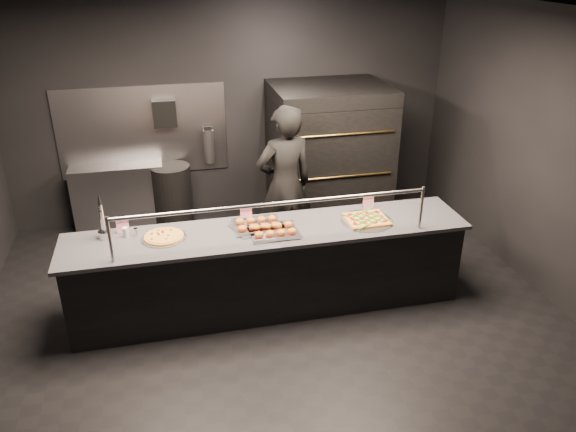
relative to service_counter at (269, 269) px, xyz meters
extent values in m
plane|color=black|center=(0.00, 0.00, -0.46)|extent=(6.00, 6.00, 0.00)
plane|color=black|center=(0.00, 0.00, 2.54)|extent=(6.00, 6.00, 0.00)
cube|color=black|center=(0.00, 2.50, 1.04)|extent=(6.00, 0.04, 3.00)
cube|color=black|center=(0.00, -2.50, 1.04)|extent=(6.00, 0.04, 3.00)
cube|color=black|center=(3.00, 0.00, 1.04)|extent=(0.04, 5.00, 3.00)
cube|color=#99999E|center=(-1.20, 2.48, 0.84)|extent=(2.20, 0.02, 1.20)
cube|color=black|center=(0.00, 0.00, -0.02)|extent=(4.00, 0.70, 0.88)
cube|color=#3D3D42|center=(0.00, 0.00, 0.44)|extent=(4.10, 0.78, 0.04)
cylinder|color=#99999E|center=(-1.50, -0.30, 0.68)|extent=(0.03, 0.03, 0.45)
cylinder|color=#99999E|center=(1.50, -0.30, 0.68)|extent=(0.03, 0.03, 0.45)
cylinder|color=#99999E|center=(0.00, -0.30, 0.88)|extent=(3.00, 0.04, 0.04)
cube|color=black|center=(1.20, 1.90, -0.16)|extent=(1.50, 1.15, 0.60)
cube|color=black|center=(1.20, 1.90, 0.44)|extent=(1.50, 1.20, 0.55)
cube|color=black|center=(1.20, 1.90, 0.99)|extent=(1.50, 1.20, 0.55)
cube|color=black|center=(1.20, 1.90, 1.36)|extent=(1.50, 1.20, 0.18)
cylinder|color=gold|center=(1.20, 1.28, 0.44)|extent=(1.30, 0.02, 0.02)
cylinder|color=gold|center=(1.20, 1.28, 0.99)|extent=(1.30, 0.02, 0.02)
cube|color=#99999E|center=(-1.60, 2.32, -0.01)|extent=(1.20, 0.35, 0.90)
cube|color=black|center=(-0.90, 2.39, 1.09)|extent=(0.30, 0.20, 0.35)
cylinder|color=#B2B2B7|center=(-0.35, 2.40, 0.59)|extent=(0.14, 0.14, 0.45)
cube|color=black|center=(-0.35, 2.40, 0.84)|extent=(0.10, 0.06, 0.06)
cylinder|color=silver|center=(-1.60, 0.20, 0.49)|extent=(0.13, 0.13, 0.07)
cylinder|color=silver|center=(-1.60, 0.20, 0.65)|extent=(0.04, 0.04, 0.32)
cylinder|color=silver|center=(-1.60, 0.13, 0.80)|extent=(0.02, 0.09, 0.02)
cone|color=black|center=(-1.60, 0.20, 0.88)|extent=(0.04, 0.04, 0.13)
cylinder|color=silver|center=(-1.04, 0.06, 0.46)|extent=(0.44, 0.44, 0.01)
cylinder|color=gold|center=(-1.04, 0.06, 0.47)|extent=(0.38, 0.38, 0.02)
cylinder|color=gold|center=(-1.04, 0.06, 0.49)|extent=(0.34, 0.34, 0.01)
cube|color=silver|center=(-0.10, 0.08, 0.47)|extent=(0.57, 0.49, 0.02)
ellipsoid|color=#AD6925|center=(-0.27, 0.00, 0.50)|extent=(0.09, 0.09, 0.06)
ellipsoid|color=#AD6925|center=(-0.27, 0.16, 0.50)|extent=(0.09, 0.09, 0.06)
ellipsoid|color=#AD6925|center=(-0.16, 0.00, 0.50)|extent=(0.09, 0.09, 0.06)
ellipsoid|color=#AD6925|center=(-0.16, 0.16, 0.50)|extent=(0.09, 0.09, 0.06)
ellipsoid|color=#AD6925|center=(-0.04, 0.00, 0.50)|extent=(0.09, 0.09, 0.06)
ellipsoid|color=#AD6925|center=(-0.04, 0.16, 0.50)|extent=(0.09, 0.09, 0.06)
ellipsoid|color=#AD6925|center=(0.07, 0.00, 0.50)|extent=(0.09, 0.09, 0.06)
ellipsoid|color=#AD6925|center=(0.07, 0.16, 0.50)|extent=(0.09, 0.09, 0.06)
cube|color=silver|center=(0.04, -0.09, 0.47)|extent=(0.51, 0.39, 0.02)
ellipsoid|color=#AD6925|center=(-0.13, -0.17, 0.50)|extent=(0.09, 0.09, 0.06)
ellipsoid|color=#AD6925|center=(-0.13, -0.01, 0.50)|extent=(0.09, 0.09, 0.06)
ellipsoid|color=#AD6925|center=(-0.02, -0.17, 0.50)|extent=(0.09, 0.09, 0.06)
ellipsoid|color=#AD6925|center=(-0.02, -0.01, 0.50)|extent=(0.09, 0.09, 0.06)
ellipsoid|color=#AD6925|center=(0.09, -0.17, 0.50)|extent=(0.09, 0.09, 0.06)
ellipsoid|color=#AD6925|center=(0.09, -0.01, 0.50)|extent=(0.09, 0.09, 0.06)
ellipsoid|color=#AD6925|center=(0.20, -0.17, 0.50)|extent=(0.09, 0.09, 0.06)
ellipsoid|color=#AD6925|center=(0.20, -0.01, 0.50)|extent=(0.09, 0.09, 0.06)
cylinder|color=silver|center=(1.03, -0.04, 0.46)|extent=(0.54, 0.54, 0.01)
cube|color=gold|center=(1.03, -0.04, 0.48)|extent=(0.44, 0.39, 0.02)
cube|color=gold|center=(1.03, -0.04, 0.49)|extent=(0.41, 0.37, 0.01)
cube|color=#3C8825|center=(1.03, -0.04, 0.50)|extent=(0.39, 0.35, 0.01)
cylinder|color=silver|center=(-1.40, 0.18, 0.51)|extent=(0.06, 0.06, 0.10)
cylinder|color=silver|center=(-1.30, 0.18, 0.50)|extent=(0.04, 0.04, 0.08)
cube|color=white|center=(-1.43, 0.28, 0.53)|extent=(0.12, 0.04, 0.15)
cube|color=white|center=(-0.18, 0.28, 0.53)|extent=(0.12, 0.04, 0.15)
cube|color=white|center=(1.17, 0.28, 0.53)|extent=(0.12, 0.04, 0.15)
cylinder|color=black|center=(-0.90, 2.22, -0.03)|extent=(0.52, 0.52, 0.87)
imported|color=black|center=(0.40, 1.02, 0.50)|extent=(0.78, 0.59, 1.92)
camera|label=1|loc=(-0.95, -4.96, 3.02)|focal=35.00mm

